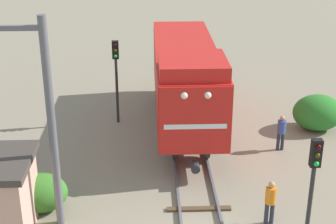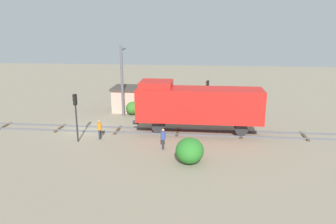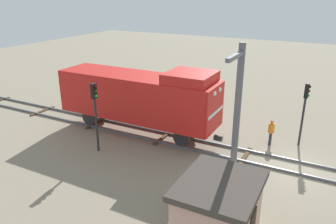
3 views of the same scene
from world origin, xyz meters
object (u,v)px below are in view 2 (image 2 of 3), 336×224
at_px(worker_near_track, 99,128).
at_px(worker_by_signal, 163,137).
at_px(catenary_mast, 122,79).
at_px(traffic_signal_near, 76,109).
at_px(relay_hut, 126,98).
at_px(locomotive, 197,104).
at_px(traffic_signal_mid, 207,94).

xyz_separation_m(worker_near_track, worker_by_signal, (1.80, 5.74, 0.00)).
bearing_deg(catenary_mast, traffic_signal_near, -13.43).
bearing_deg(relay_hut, worker_near_track, -0.32).
bearing_deg(locomotive, traffic_signal_near, -72.22).
distance_m(traffic_signal_near, traffic_signal_mid, 12.77).
height_order(locomotive, worker_near_track, locomotive).
xyz_separation_m(catenary_mast, relay_hut, (-2.43, -0.24, -2.60)).
bearing_deg(catenary_mast, locomotive, 57.67).
bearing_deg(catenary_mast, worker_by_signal, 30.43).
distance_m(traffic_signal_mid, worker_by_signal, 8.61).
distance_m(worker_by_signal, relay_hut, 13.01).
distance_m(locomotive, relay_hut, 11.23).
bearing_deg(worker_by_signal, locomotive, -1.93).
bearing_deg(worker_near_track, relay_hut, 113.75).
height_order(traffic_signal_mid, worker_near_track, traffic_signal_mid).
bearing_deg(worker_by_signal, catenary_mast, 59.88).
height_order(traffic_signal_near, relay_hut, traffic_signal_near).
bearing_deg(traffic_signal_near, catenary_mast, 166.57).
relative_size(traffic_signal_near, relay_hut, 1.17).
height_order(worker_near_track, worker_by_signal, same).
distance_m(worker_near_track, relay_hut, 9.91).
bearing_deg(worker_near_track, catenary_mast, 111.80).
bearing_deg(worker_by_signal, worker_near_track, 102.03).
relative_size(locomotive, worker_by_signal, 6.82).
distance_m(locomotive, catenary_mast, 9.55).
relative_size(traffic_signal_near, worker_near_track, 2.41).
distance_m(locomotive, worker_by_signal, 5.23).
height_order(worker_by_signal, catenary_mast, catenary_mast).
relative_size(traffic_signal_near, worker_by_signal, 2.41).
bearing_deg(locomotive, worker_near_track, -73.87).
relative_size(locomotive, traffic_signal_near, 2.83).
distance_m(catenary_mast, relay_hut, 3.57).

